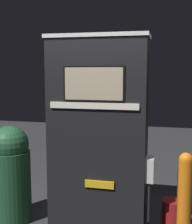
{
  "coord_description": "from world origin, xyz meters",
  "views": [
    {
      "loc": [
        0.76,
        -3.11,
        1.79
      ],
      "look_at": [
        0.0,
        0.1,
        1.36
      ],
      "focal_mm": 50.0,
      "sensor_mm": 36.0,
      "label": 1
    }
  ],
  "objects_px": {
    "trash_bin": "(10,172)",
    "squeegee_bucket": "(173,214)",
    "gas_pump": "(98,135)",
    "safety_bollard": "(184,202)"
  },
  "relations": [
    {
      "from": "trash_bin",
      "to": "gas_pump",
      "type": "bearing_deg",
      "value": 2.8
    },
    {
      "from": "trash_bin",
      "to": "squeegee_bucket",
      "type": "xyz_separation_m",
      "value": [
        1.91,
        0.24,
        -0.42
      ]
    },
    {
      "from": "trash_bin",
      "to": "squeegee_bucket",
      "type": "bearing_deg",
      "value": 7.14
    },
    {
      "from": "squeegee_bucket",
      "to": "gas_pump",
      "type": "bearing_deg",
      "value": -167.49
    },
    {
      "from": "safety_bollard",
      "to": "squeegee_bucket",
      "type": "xyz_separation_m",
      "value": [
        -0.09,
        0.51,
        -0.37
      ]
    },
    {
      "from": "gas_pump",
      "to": "safety_bollard",
      "type": "distance_m",
      "value": 1.13
    },
    {
      "from": "gas_pump",
      "to": "safety_bollard",
      "type": "relative_size",
      "value": 2.12
    },
    {
      "from": "trash_bin",
      "to": "squeegee_bucket",
      "type": "height_order",
      "value": "trash_bin"
    },
    {
      "from": "gas_pump",
      "to": "trash_bin",
      "type": "bearing_deg",
      "value": -177.2
    },
    {
      "from": "trash_bin",
      "to": "squeegee_bucket",
      "type": "distance_m",
      "value": 1.97
    }
  ]
}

